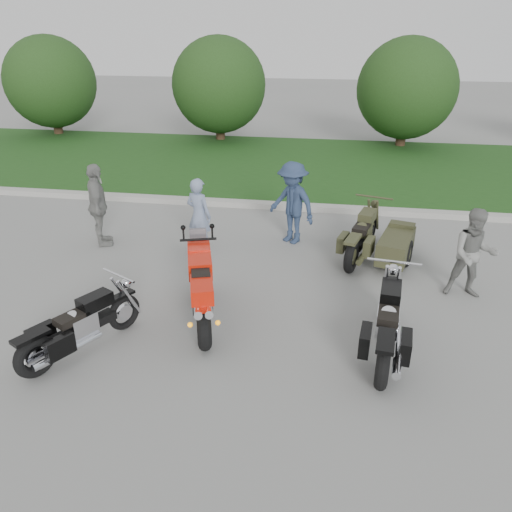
% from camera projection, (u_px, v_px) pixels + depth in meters
% --- Properties ---
extents(ground, '(80.00, 80.00, 0.00)m').
position_uv_depth(ground, '(213.00, 339.00, 7.55)').
color(ground, gray).
rests_on(ground, ground).
extents(curb, '(60.00, 0.30, 0.15)m').
position_uv_depth(curb, '(268.00, 205.00, 12.88)').
color(curb, '#A7A59D').
rests_on(curb, ground).
extents(grass_strip, '(60.00, 8.00, 0.14)m').
position_uv_depth(grass_strip, '(286.00, 165.00, 16.60)').
color(grass_strip, '#24521C').
rests_on(grass_strip, ground).
extents(tree_far_left, '(3.60, 3.60, 4.00)m').
position_uv_depth(tree_far_left, '(50.00, 82.00, 20.17)').
color(tree_far_left, '#3F2B1C').
rests_on(tree_far_left, ground).
extents(tree_mid_left, '(3.60, 3.60, 4.00)m').
position_uv_depth(tree_mid_left, '(219.00, 85.00, 19.14)').
color(tree_mid_left, '#3F2B1C').
rests_on(tree_mid_left, ground).
extents(tree_mid_right, '(3.60, 3.60, 4.00)m').
position_uv_depth(tree_mid_right, '(407.00, 89.00, 18.11)').
color(tree_mid_right, '#3F2B1C').
rests_on(tree_mid_right, ground).
extents(sportbike_red, '(0.86, 2.16, 1.05)m').
position_uv_depth(sportbike_red, '(201.00, 287.00, 7.74)').
color(sportbike_red, black).
rests_on(sportbike_red, ground).
extents(cruiser_left, '(1.10, 1.87, 0.79)m').
position_uv_depth(cruiser_left, '(77.00, 329.00, 7.05)').
color(cruiser_left, black).
rests_on(cruiser_left, ground).
extents(cruiser_right, '(0.50, 2.33, 0.90)m').
position_uv_depth(cruiser_right, '(387.00, 327.00, 7.01)').
color(cruiser_right, black).
rests_on(cruiser_right, ground).
extents(cruiser_sidecar, '(1.46, 2.23, 0.87)m').
position_uv_depth(cruiser_sidecar, '(381.00, 243.00, 9.84)').
color(cruiser_sidecar, black).
rests_on(cruiser_sidecar, ground).
extents(person_stripe, '(0.67, 0.56, 1.57)m').
position_uv_depth(person_stripe, '(199.00, 216.00, 10.16)').
color(person_stripe, '#7887A4').
rests_on(person_stripe, ground).
extents(person_grey, '(0.79, 0.63, 1.59)m').
position_uv_depth(person_grey, '(473.00, 254.00, 8.42)').
color(person_grey, gray).
rests_on(person_grey, ground).
extents(person_denim, '(1.31, 1.19, 1.77)m').
position_uv_depth(person_denim, '(292.00, 203.00, 10.56)').
color(person_denim, navy).
rests_on(person_denim, ground).
extents(person_back, '(0.85, 1.12, 1.77)m').
position_uv_depth(person_back, '(98.00, 206.00, 10.41)').
color(person_back, gray).
rests_on(person_back, ground).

